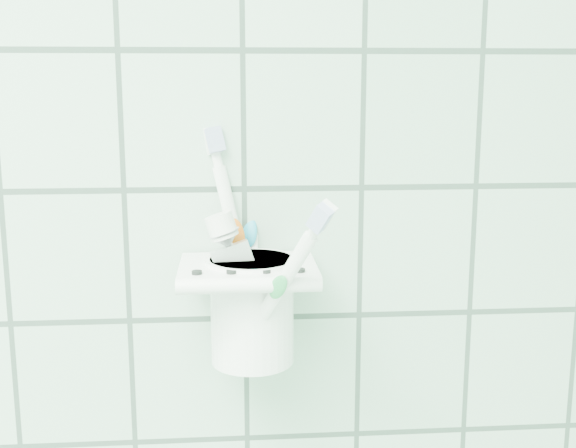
# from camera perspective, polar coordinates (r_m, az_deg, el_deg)

# --- Properties ---
(holder_bracket) EXTENTS (0.11, 0.10, 0.04)m
(holder_bracket) POSITION_cam_1_polar(r_m,az_deg,el_deg) (0.61, -3.19, -3.84)
(holder_bracket) COLOR white
(holder_bracket) RESTS_ON wall_back
(cup) EXTENTS (0.08, 0.08, 0.09)m
(cup) POSITION_cam_1_polar(r_m,az_deg,el_deg) (0.62, -2.85, -6.47)
(cup) COLOR white
(cup) RESTS_ON holder_bracket
(toothbrush_pink) EXTENTS (0.05, 0.04, 0.20)m
(toothbrush_pink) POSITION_cam_1_polar(r_m,az_deg,el_deg) (0.62, -2.26, -0.94)
(toothbrush_pink) COLOR white
(toothbrush_pink) RESTS_ON cup
(toothbrush_blue) EXTENTS (0.02, 0.08, 0.20)m
(toothbrush_blue) POSITION_cam_1_polar(r_m,az_deg,el_deg) (0.62, -3.13, -0.93)
(toothbrush_blue) COLOR white
(toothbrush_blue) RESTS_ON cup
(toothbrush_orange) EXTENTS (0.07, 0.09, 0.17)m
(toothbrush_orange) POSITION_cam_1_polar(r_m,az_deg,el_deg) (0.61, -3.90, -2.00)
(toothbrush_orange) COLOR white
(toothbrush_orange) RESTS_ON cup
(toothpaste_tube) EXTENTS (0.06, 0.03, 0.14)m
(toothpaste_tube) POSITION_cam_1_polar(r_m,az_deg,el_deg) (0.61, -1.83, -3.76)
(toothpaste_tube) COLOR silver
(toothpaste_tube) RESTS_ON cup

